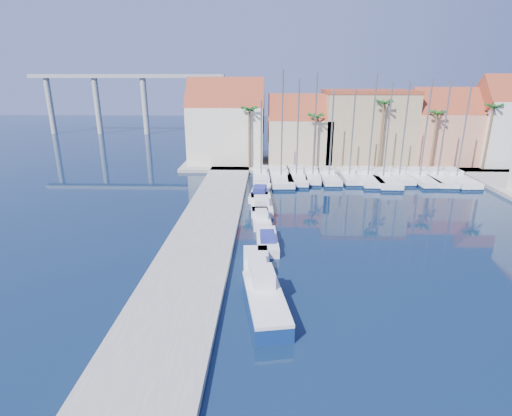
{
  "coord_description": "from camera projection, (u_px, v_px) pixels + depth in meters",
  "views": [
    {
      "loc": [
        -3.02,
        -19.35,
        14.33
      ],
      "look_at": [
        -4.11,
        14.44,
        3.0
      ],
      "focal_mm": 28.0,
      "sensor_mm": 36.0,
      "label": 1
    }
  ],
  "objects": [
    {
      "name": "motorboat_west_1",
      "position": [
        267.0,
        240.0,
        34.99
      ],
      "size": [
        2.1,
        5.66,
        1.4
      ],
      "rotation": [
        0.0,
        0.0,
        0.06
      ],
      "color": "white",
      "rests_on": "ground"
    },
    {
      "name": "sailboat_3",
      "position": [
        313.0,
        175.0,
        56.91
      ],
      "size": [
        2.72,
        8.22,
        14.61
      ],
      "rotation": [
        0.0,
        0.0,
        -0.07
      ],
      "color": "white",
      "rests_on": "ground"
    },
    {
      "name": "motorboat_west_4",
      "position": [
        260.0,
        192.0,
        49.28
      ],
      "size": [
        2.7,
        6.83,
        1.4
      ],
      "rotation": [
        0.0,
        0.0,
        -0.09
      ],
      "color": "white",
      "rests_on": "ground"
    },
    {
      "name": "motorboat_west_3",
      "position": [
        261.0,
        204.0,
        44.96
      ],
      "size": [
        2.69,
        7.36,
        1.4
      ],
      "rotation": [
        0.0,
        0.0,
        0.05
      ],
      "color": "white",
      "rests_on": "ground"
    },
    {
      "name": "palm_0",
      "position": [
        249.0,
        111.0,
        59.9
      ],
      "size": [
        2.6,
        2.6,
        10.15
      ],
      "color": "brown",
      "rests_on": "shore_north"
    },
    {
      "name": "quay_west",
      "position": [
        201.0,
        240.0,
        35.79
      ],
      "size": [
        6.0,
        77.0,
        0.5
      ],
      "primitive_type": "cube",
      "color": "gray",
      "rests_on": "ground"
    },
    {
      "name": "shore_north",
      "position": [
        345.0,
        162.0,
        67.91
      ],
      "size": [
        54.0,
        16.0,
        0.5
      ],
      "primitive_type": "cube",
      "color": "gray",
      "rests_on": "ground"
    },
    {
      "name": "sailboat_9",
      "position": [
        418.0,
        177.0,
        56.36
      ],
      "size": [
        3.24,
        10.04,
        13.79
      ],
      "rotation": [
        0.0,
        0.0,
        0.06
      ],
      "color": "white",
      "rests_on": "ground"
    },
    {
      "name": "sailboat_8",
      "position": [
        398.0,
        176.0,
        56.86
      ],
      "size": [
        2.47,
        8.41,
        13.6
      ],
      "rotation": [
        0.0,
        0.0,
        0.03
      ],
      "color": "white",
      "rests_on": "ground"
    },
    {
      "name": "sailboat_7",
      "position": [
        382.0,
        178.0,
        55.97
      ],
      "size": [
        2.93,
        10.86,
        13.42
      ],
      "rotation": [
        0.0,
        0.0,
        -0.01
      ],
      "color": "white",
      "rests_on": "ground"
    },
    {
      "name": "palm_4",
      "position": [
        493.0,
        109.0,
        58.66
      ],
      "size": [
        2.6,
        2.6,
        10.65
      ],
      "color": "brown",
      "rests_on": "shore_north"
    },
    {
      "name": "sailboat_4",
      "position": [
        328.0,
        176.0,
        56.86
      ],
      "size": [
        2.62,
        9.19,
        12.28
      ],
      "rotation": [
        0.0,
        0.0,
        0.02
      ],
      "color": "white",
      "rests_on": "ground"
    },
    {
      "name": "fishing_boat",
      "position": [
        265.0,
        299.0,
        25.31
      ],
      "size": [
        3.3,
        6.98,
        2.35
      ],
      "rotation": [
        0.0,
        0.0,
        0.16
      ],
      "color": "navy",
      "rests_on": "ground"
    },
    {
      "name": "palm_3",
      "position": [
        437.0,
        115.0,
        59.2
      ],
      "size": [
        2.6,
        2.6,
        9.65
      ],
      "color": "brown",
      "rests_on": "shore_north"
    },
    {
      "name": "motorboat_west_2",
      "position": [
        261.0,
        218.0,
        40.56
      ],
      "size": [
        2.15,
        5.51,
        1.4
      ],
      "rotation": [
        0.0,
        0.0,
        0.08
      ],
      "color": "white",
      "rests_on": "ground"
    },
    {
      "name": "motorboat_west_0",
      "position": [
        257.0,
        266.0,
        30.39
      ],
      "size": [
        2.36,
        6.26,
        1.4
      ],
      "rotation": [
        0.0,
        0.0,
        0.06
      ],
      "color": "white",
      "rests_on": "ground"
    },
    {
      "name": "ground",
      "position": [
        320.0,
        338.0,
        22.8
      ],
      "size": [
        260.0,
        260.0,
        0.0
      ],
      "primitive_type": "plane",
      "color": "black",
      "rests_on": "ground"
    },
    {
      "name": "sailboat_1",
      "position": [
        281.0,
        177.0,
        56.57
      ],
      "size": [
        3.51,
        11.32,
        14.97
      ],
      "rotation": [
        0.0,
        0.0,
        0.05
      ],
      "color": "white",
      "rests_on": "ground"
    },
    {
      "name": "building_2",
      "position": [
        366.0,
        126.0,
        65.91
      ],
      "size": [
        14.2,
        10.2,
        11.5
      ],
      "color": "#9D8A60",
      "rests_on": "shore_north"
    },
    {
      "name": "building_3",
      "position": [
        441.0,
        130.0,
        64.72
      ],
      "size": [
        10.3,
        8.0,
        12.0
      ],
      "color": "tan",
      "rests_on": "shore_north"
    },
    {
      "name": "sailboat_0",
      "position": [
        261.0,
        175.0,
        57.47
      ],
      "size": [
        2.62,
        8.82,
        11.04
      ],
      "rotation": [
        0.0,
        0.0,
        0.03
      ],
      "color": "white",
      "rests_on": "ground"
    },
    {
      "name": "palm_1",
      "position": [
        316.0,
        118.0,
        59.9
      ],
      "size": [
        2.6,
        2.6,
        9.15
      ],
      "color": "brown",
      "rests_on": "shore_north"
    },
    {
      "name": "building_1",
      "position": [
        299.0,
        132.0,
        65.6
      ],
      "size": [
        10.3,
        8.0,
        11.0
      ],
      "color": "tan",
      "rests_on": "shore_north"
    },
    {
      "name": "palm_2",
      "position": [
        384.0,
        105.0,
        59.0
      ],
      "size": [
        2.6,
        2.6,
        11.15
      ],
      "color": "brown",
      "rests_on": "shore_north"
    },
    {
      "name": "sailboat_10",
      "position": [
        435.0,
        177.0,
        56.31
      ],
      "size": [
        2.94,
        10.19,
        13.84
      ],
      "rotation": [
        0.0,
        0.0,
        -0.03
      ],
      "color": "white",
      "rests_on": "ground"
    },
    {
      "name": "sailboat_5",
      "position": [
        349.0,
        176.0,
        56.99
      ],
      "size": [
        2.28,
        8.51,
        12.43
      ],
      "rotation": [
        0.0,
        0.0,
        -0.0
      ],
      "color": "white",
      "rests_on": "ground"
    },
    {
      "name": "sailboat_6",
      "position": [
        367.0,
        176.0,
        56.62
      ],
      "size": [
        3.03,
        10.54,
        14.56
      ],
      "rotation": [
        0.0,
        0.0,
        -0.02
      ],
      "color": "white",
      "rests_on": "ground"
    },
    {
      "name": "building_4",
      "position": [
        503.0,
        124.0,
        63.15
      ],
      "size": [
        8.3,
        8.0,
        14.0
      ],
      "color": "silver",
      "rests_on": "shore_north"
    },
    {
      "name": "sailboat_11",
      "position": [
        454.0,
        177.0,
        56.09
      ],
      "size": [
        3.03,
        10.5,
        13.81
      ],
      "rotation": [
        0.0,
        0.0,
        0.03
      ],
      "color": "white",
      "rests_on": "ground"
    },
    {
      "name": "building_0",
      "position": [
        227.0,
        125.0,
        65.58
      ],
      "size": [
        12.3,
        9.0,
        13.5
      ],
      "color": "beige",
      "rests_on": "shore_north"
    },
    {
      "name": "viaduct",
      "position": [
        123.0,
        92.0,
        98.45
      ],
      "size": [
        48.0,
        2.2,
        14.45
      ],
      "color": "#9E9E99",
      "rests_on": "ground"
    },
    {
      "name": "sailboat_2",
      "position": [
        296.0,
        176.0,
        57.11
      ],
      "size": [
        2.79,
        10.39,
        13.88
      ],
      "rotation": [
        0.0,
        0.0,
        -0.0
      ],
      "color": "white",
      "rests_on": "ground"
    }
  ]
}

